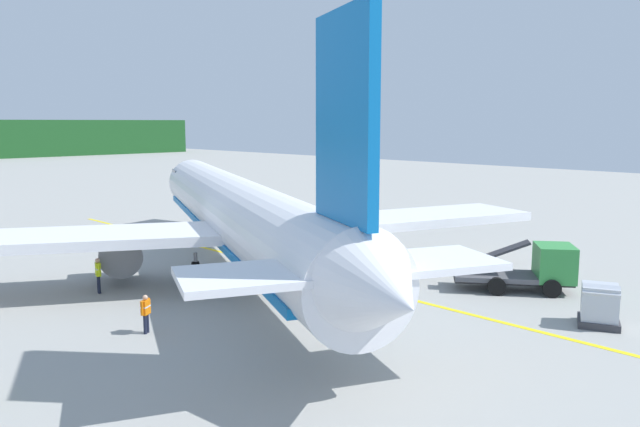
% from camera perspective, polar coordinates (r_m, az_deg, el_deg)
% --- Properties ---
extents(airliner_foreground, '(32.97, 39.10, 11.90)m').
position_cam_1_polar(airliner_foreground, '(34.91, -7.46, -0.09)').
color(airliner_foreground, white).
rests_on(airliner_foreground, ground).
extents(service_truck_baggage, '(5.24, 5.98, 2.58)m').
position_cam_1_polar(service_truck_baggage, '(33.27, 19.04, -4.78)').
color(service_truck_baggage, '#338C3F').
rests_on(service_truck_baggage, ground).
extents(cargo_container_near, '(2.15, 2.15, 1.87)m').
position_cam_1_polar(cargo_container_near, '(28.80, 24.28, -7.71)').
color(cargo_container_near, '#333338').
rests_on(cargo_container_near, ground).
extents(crew_loader_left, '(0.55, 0.43, 1.61)m').
position_cam_1_polar(crew_loader_left, '(26.35, -15.71, -8.60)').
color(crew_loader_left, '#191E33').
rests_on(crew_loader_left, ground).
extents(crew_supervisor, '(0.34, 0.61, 1.79)m').
position_cam_1_polar(crew_supervisor, '(33.04, -19.70, -5.12)').
color(crew_supervisor, '#191E33').
rests_on(crew_supervisor, ground).
extents(apron_guide_line, '(0.30, 60.00, 0.01)m').
position_cam_1_polar(apron_guide_line, '(34.04, 0.94, -6.06)').
color(apron_guide_line, yellow).
rests_on(apron_guide_line, ground).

